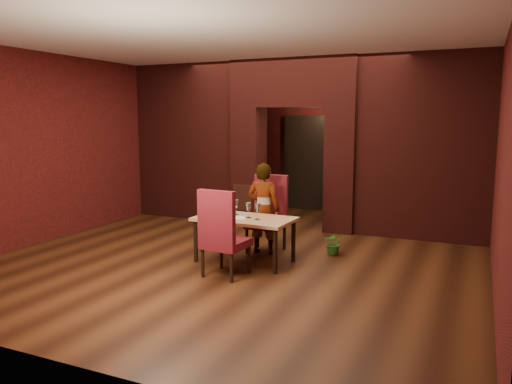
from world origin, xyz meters
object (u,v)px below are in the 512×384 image
at_px(person_seated, 263,209).
at_px(wine_glass_b, 248,210).
at_px(chair_near, 226,232).
at_px(wine_bucket, 209,210).
at_px(potted_plant, 334,243).
at_px(water_bottle, 224,205).
at_px(dining_table, 245,240).
at_px(wine_glass_a, 236,207).
at_px(chair_far, 266,214).
at_px(wine_glass_c, 258,212).

xyz_separation_m(person_seated, wine_glass_b, (-0.01, -0.53, 0.06)).
relative_size(chair_near, wine_bucket, 5.76).
relative_size(person_seated, potted_plant, 3.87).
bearing_deg(water_bottle, dining_table, -15.95).
bearing_deg(wine_glass_a, potted_plant, 30.10).
distance_m(person_seated, wine_bucket, 0.90).
xyz_separation_m(dining_table, wine_glass_b, (0.06, 0.01, 0.44)).
bearing_deg(wine_bucket, wine_glass_a, 45.91).
bearing_deg(water_bottle, wine_glass_b, -12.89).
relative_size(chair_far, wine_glass_b, 5.41).
relative_size(chair_near, wine_glass_b, 5.32).
distance_m(wine_glass_a, wine_glass_c, 0.49).
relative_size(chair_far, chair_near, 1.02).
xyz_separation_m(dining_table, person_seated, (0.07, 0.54, 0.38)).
bearing_deg(wine_glass_a, wine_glass_c, -24.75).
distance_m(wine_glass_a, potted_plant, 1.63).
height_order(wine_glass_b, water_bottle, water_bottle).
bearing_deg(water_bottle, potted_plant, 28.15).
bearing_deg(chair_far, chair_near, -92.50).
xyz_separation_m(wine_glass_b, wine_glass_c, (0.17, -0.06, 0.00)).
xyz_separation_m(wine_glass_b, water_bottle, (-0.46, 0.10, 0.03)).
bearing_deg(wine_glass_c, wine_glass_b, 160.06).
distance_m(person_seated, wine_glass_c, 0.62).
relative_size(chair_near, person_seated, 0.83).
bearing_deg(person_seated, potted_plant, -163.01).
distance_m(person_seated, wine_glass_a, 0.48).
height_order(wine_glass_a, wine_glass_c, wine_glass_c).
distance_m(chair_near, person_seated, 1.23).
relative_size(dining_table, chair_near, 1.20).
bearing_deg(person_seated, chair_near, 86.26).
xyz_separation_m(wine_bucket, potted_plant, (1.61, 1.07, -0.58)).
height_order(wine_glass_a, water_bottle, water_bottle).
bearing_deg(person_seated, chair_far, -89.84).
height_order(water_bottle, potted_plant, water_bottle).
bearing_deg(person_seated, water_bottle, 39.60).
xyz_separation_m(chair_far, person_seated, (0.01, -0.11, 0.11)).
xyz_separation_m(chair_far, chair_near, (-0.01, -1.33, -0.01)).
xyz_separation_m(chair_near, potted_plant, (1.05, 1.59, -0.41)).
relative_size(wine_bucket, water_bottle, 0.75).
distance_m(wine_glass_a, wine_bucket, 0.42).
bearing_deg(wine_glass_a, person_seated, 53.91).
bearing_deg(water_bottle, person_seated, 42.53).
bearing_deg(chair_near, dining_table, -80.89).
relative_size(dining_table, wine_glass_a, 6.35).
xyz_separation_m(person_seated, water_bottle, (-0.46, -0.43, 0.09)).
distance_m(chair_far, chair_near, 1.33).
relative_size(chair_near, water_bottle, 4.31).
distance_m(chair_near, wine_glass_a, 0.89).
bearing_deg(chair_far, water_bottle, -132.33).
relative_size(person_seated, water_bottle, 5.18).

